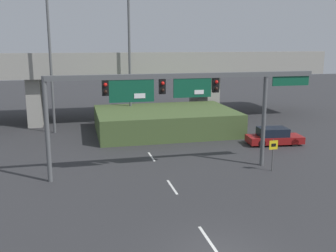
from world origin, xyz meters
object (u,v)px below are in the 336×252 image
Objects in this scene: signal_gantry at (178,92)px; speed_limit_sign at (273,151)px; highway_light_pole_near at (49,40)px; highway_light_pole_far at (129,54)px; parked_sedan_near_right at (274,137)px.

signal_gantry is 7.41m from speed_limit_sign.
highway_light_pole_far is (7.36, 0.82, -1.34)m from highway_light_pole_near.
highway_light_pole_near is 7.52m from highway_light_pole_far.
highway_light_pole_near reaches higher than highway_light_pole_far.
highway_light_pole_near is (-8.38, 13.75, 3.29)m from signal_gantry.
speed_limit_sign is at bearing -112.63° from parked_sedan_near_right.
highway_light_pole_far is at bearing 94.03° from signal_gantry.
highway_light_pole_far is at bearing 114.37° from speed_limit_sign.
parked_sedan_near_right is (18.04, -8.72, -7.94)m from highway_light_pole_near.
signal_gantry is at bearing 168.05° from speed_limit_sign.
signal_gantry is at bearing -85.97° from highway_light_pole_far.
parked_sedan_near_right is at bearing -25.81° from highway_light_pole_near.
highway_light_pole_near is at bearing 134.02° from speed_limit_sign.
highway_light_pole_far is (-7.19, 15.88, 5.85)m from speed_limit_sign.
highway_light_pole_far reaches higher than speed_limit_sign.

